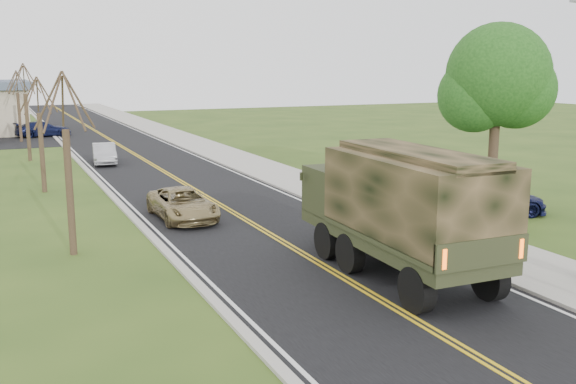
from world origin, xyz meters
TOP-DOWN VIEW (x-y plane):
  - ground at (0.00, 0.00)m, footprint 160.00×160.00m
  - road at (0.00, 40.00)m, footprint 8.00×120.00m
  - curb_right at (4.15, 40.00)m, footprint 0.30×120.00m
  - sidewalk_right at (5.90, 40.00)m, footprint 3.20×120.00m
  - curb_left at (-4.15, 40.00)m, footprint 0.30×120.00m
  - leafy_tree at (11.00, 10.01)m, footprint 4.83×4.50m
  - bare_tree_a at (-7.00, 10.00)m, footprint 1.93×2.26m
  - bare_tree_b at (-7.00, 22.00)m, footprint 1.83×2.14m
  - bare_tree_c at (-7.00, 34.00)m, footprint 2.04×2.39m
  - bare_tree_d at (-7.00, 46.00)m, footprint 1.88×2.20m
  - military_truck at (1.59, 3.49)m, footprint 2.96×7.94m
  - suv_champagne at (-2.27, 13.40)m, footprint 2.18×4.60m
  - sedan_silver at (-2.68, 30.47)m, footprint 1.83×4.12m
  - pickup_navy at (9.88, 8.79)m, footprint 5.03×3.55m
  - lot_car_navy at (-5.00, 49.50)m, footprint 4.94×2.52m

SIDE VIEW (x-z plane):
  - ground at x=0.00m, z-range 0.00..0.00m
  - road at x=0.00m, z-range 0.00..0.01m
  - sidewalk_right at x=5.90m, z-range 0.00..0.10m
  - curb_left at x=-4.15m, z-range 0.00..0.10m
  - curb_right at x=4.15m, z-range 0.00..0.12m
  - suv_champagne at x=-2.27m, z-range 0.00..1.27m
  - sedan_silver at x=-2.68m, z-range 0.00..1.32m
  - pickup_navy at x=9.88m, z-range 0.00..1.35m
  - lot_car_navy at x=-5.00m, z-range 0.00..1.37m
  - military_truck at x=1.59m, z-range 0.28..4.20m
  - bare_tree_b at x=-7.00m, z-range -0.39..5.34m
  - bare_tree_d at x=-7.00m, z-range -0.40..5.50m
  - bare_tree_a at x=-7.00m, z-range -0.41..5.66m
  - bare_tree_c at x=-7.00m, z-range -0.44..5.99m
  - leafy_tree at x=11.00m, z-range 1.44..9.54m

